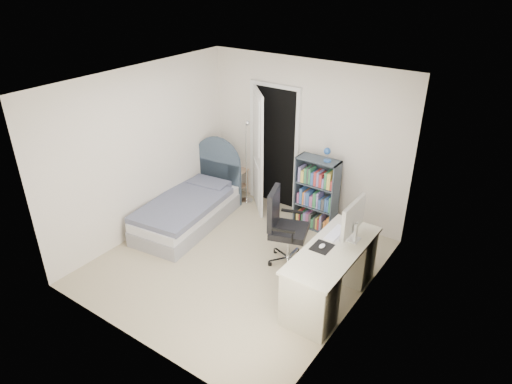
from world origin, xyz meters
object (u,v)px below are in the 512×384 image
Objects in this scene: nightstand at (234,175)px; desk at (332,271)px; bed at (190,208)px; floor_lamp at (247,170)px; office_chair at (283,224)px; bookcase at (317,196)px.

nightstand is 3.09m from desk.
bed is 1.34× the size of floor_lamp.
office_chair is (1.74, -0.05, 0.34)m from bed.
desk is at bearing -20.36° from office_chair.
nightstand is 1.74m from bookcase.
desk reaches higher than office_chair.
floor_lamp is at bearing 141.28° from office_chair.
floor_lamp is at bearing -14.98° from nightstand.
nightstand is 0.38× the size of floor_lamp.
bookcase is at bearing -5.29° from nightstand.
bed reaches higher than nightstand.
bookcase is 1.25× the size of office_chair.
bookcase is at bearing 92.27° from office_chair.
office_chair is (1.40, -1.13, -0.01)m from floor_lamp.
desk is at bearing -55.76° from bookcase.
bed is 1.82× the size of office_chair.
desk is at bearing -30.26° from nightstand.
nightstand is at bearing 91.17° from bed.
desk is 0.99m from office_chair.
bookcase is 0.89× the size of desk.
bed reaches higher than office_chair.
nightstand is at bearing 165.02° from floor_lamp.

